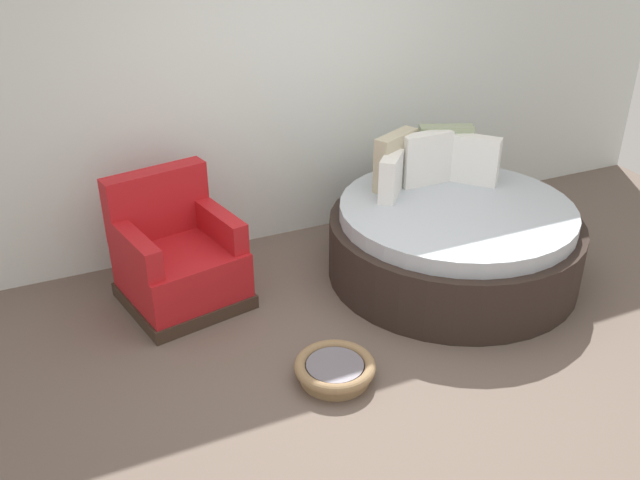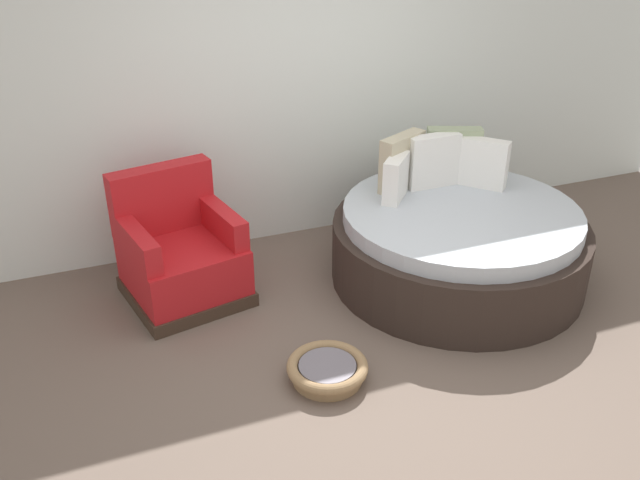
% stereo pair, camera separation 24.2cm
% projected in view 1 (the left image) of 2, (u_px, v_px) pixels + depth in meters
% --- Properties ---
extents(ground_plane, '(8.00, 8.00, 0.02)m').
position_uv_depth(ground_plane, '(383.00, 362.00, 4.46)').
color(ground_plane, '#66564C').
extents(back_wall, '(8.00, 0.12, 2.95)m').
position_uv_depth(back_wall, '(267.00, 65.00, 5.38)').
color(back_wall, silver).
rests_on(back_wall, ground_plane).
extents(round_daybed, '(1.93, 1.93, 1.03)m').
position_uv_depth(round_daybed, '(452.00, 237.00, 5.30)').
color(round_daybed, '#2D231E').
rests_on(round_daybed, ground_plane).
extents(red_armchair, '(0.94, 0.94, 0.94)m').
position_uv_depth(red_armchair, '(177.00, 259.00, 4.96)').
color(red_armchair, '#38281E').
rests_on(red_armchair, ground_plane).
extents(pet_basket, '(0.51, 0.51, 0.13)m').
position_uv_depth(pet_basket, '(335.00, 369.00, 4.26)').
color(pet_basket, '#8E704C').
rests_on(pet_basket, ground_plane).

